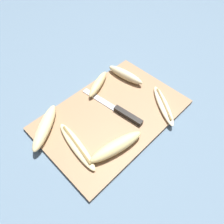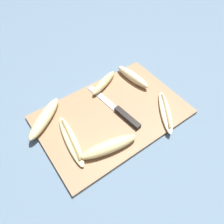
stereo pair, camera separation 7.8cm
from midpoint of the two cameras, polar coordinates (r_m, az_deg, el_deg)
The scene contains 9 objects.
ground_plane at distance 0.79m, azimuth 2.79°, elevation -1.16°, with size 4.00×4.00×0.00m, color slate.
cutting_board at distance 0.79m, azimuth 2.81°, elevation -0.90°, with size 0.52×0.34×0.01m.
knife at distance 0.78m, azimuth 5.49°, elevation -0.54°, with size 0.05×0.27×0.02m.
banana_bright_far at distance 0.81m, azimuth 16.46°, elevation -0.08°, with size 0.14×0.18×0.02m.
banana_mellow_near at distance 0.77m, azimuth -14.55°, elevation -1.76°, with size 0.18×0.14×0.04m.
banana_soft_right at distance 0.72m, azimuth -7.64°, elevation -7.55°, with size 0.07×0.21×0.02m.
banana_spotted_left at distance 0.87m, azimuth 0.44°, elevation 7.53°, with size 0.15×0.09×0.03m.
banana_cream_curved at distance 0.90m, azimuth 7.90°, elevation 8.99°, with size 0.05×0.17×0.04m.
banana_golden_short at distance 0.69m, azimuth 2.44°, elevation -9.23°, with size 0.19×0.08×0.04m.
Camera 2 is at (-0.28, -0.39, 0.63)m, focal length 35.00 mm.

